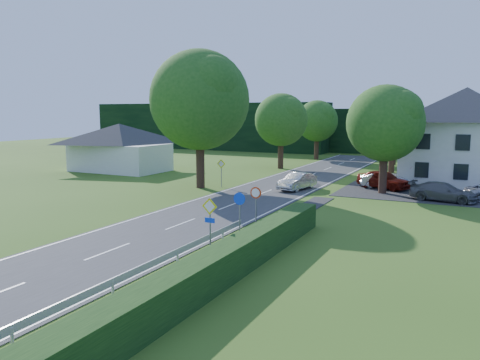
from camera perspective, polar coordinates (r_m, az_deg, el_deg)
The scene contains 29 objects.
road at distance 34.03m, azimuth 0.29°, elevation -2.58°, with size 7.00×80.00×0.04m, color #343436.
footpath at distance 16.78m, azimuth -12.33°, elevation -14.34°, with size 1.50×44.00×0.04m, color black.
parking_pad at distance 43.52m, azimuth 22.61°, elevation -0.84°, with size 14.00×16.00×0.04m, color black.
line_edge_left at distance 35.57m, azimuth -4.41°, elevation -2.09°, with size 0.12×80.00×0.01m, color white.
line_edge_right at distance 32.74m, azimuth 5.40°, elevation -3.00°, with size 0.12×80.00×0.01m, color white.
line_centre at distance 34.03m, azimuth 0.29°, elevation -2.54°, with size 0.12×80.00×0.01m, color white, non-canonical shape.
guardrail at distance 15.41m, azimuth -22.99°, elevation -15.60°, with size 0.12×26.00×0.69m, color silver, non-canonical shape.
hedge_right at distance 14.20m, azimuth -12.60°, elevation -15.88°, with size 1.20×30.00×1.30m, color black.
tree_main at distance 39.84m, azimuth -4.93°, elevation 7.36°, with size 9.40×9.40×11.64m, color #205218, non-canonical shape.
tree_left_far at distance 53.79m, azimuth 5.01°, elevation 5.95°, with size 7.00×7.00×8.58m, color #205218, non-canonical shape.
tree_right_far at distance 52.58m, azimuth 18.15°, elevation 5.80°, with size 7.40×7.40×9.09m, color #205218, non-canonical shape.
tree_left_back at distance 64.95m, azimuth 9.35°, elevation 6.03°, with size 6.60×6.60×8.07m, color #205218, non-canonical shape.
tree_right_back at distance 60.66m, azimuth 18.32°, elevation 5.34°, with size 6.20×6.20×7.56m, color #205218, non-canonical shape.
tree_right_mid at distance 38.54m, azimuth 17.20°, elevation 4.72°, with size 7.00×7.00×8.58m, color #205218, non-canonical shape.
treeline_left at distance 83.78m, azimuth -4.15°, elevation 6.57°, with size 44.00×6.00×8.00m, color black.
treeline_right at distance 76.32m, azimuth 21.58°, elevation 5.48°, with size 30.00×5.00×7.00m, color black.
bungalow_left at distance 53.14m, azimuth -14.44°, elevation 3.99°, with size 11.00×6.50×5.20m.
house_white at distance 46.01m, azimuth 25.67°, elevation 4.94°, with size 10.60×8.40×8.60m.
streetlight at distance 40.58m, azimuth 17.07°, elevation 5.13°, with size 2.03×0.18×8.00m.
sign_priority_right at distance 21.31m, azimuth -3.70°, elevation -4.27°, with size 0.78×0.09×2.59m.
sign_roundabout at distance 23.91m, azimuth -0.06°, elevation -3.18°, with size 0.64×0.08×2.37m.
sign_speed_limit at distance 25.66m, azimuth 1.94°, elevation -2.18°, with size 0.64×0.11×2.37m.
sign_priority_left at distance 40.21m, azimuth -2.30°, elevation 1.53°, with size 0.78×0.09×2.44m.
moving_car at distance 39.13m, azimuth 6.98°, elevation -0.15°, with size 1.48×4.24×1.40m, color #B5B6BA.
motorcycle at distance 42.55m, azimuth 8.55°, elevation 0.29°, with size 0.74×2.11×1.11m, color black.
parked_car_red at distance 41.21m, azimuth 17.07°, elevation 0.07°, with size 1.82×4.52×1.54m, color #67130B.
parked_car_silver_a at distance 41.90m, azimuth 17.11°, elevation 0.04°, with size 1.40×4.02×1.32m, color #B4B5B9.
parked_car_grey at distance 36.95m, azimuth 23.51°, elevation -1.32°, with size 1.88×4.62×1.34m, color #535258.
parasol at distance 43.14m, azimuth 20.63°, elevation 0.58°, with size 2.21×2.25×2.03m, color #B10E26.
Camera 1 is at (14.83, -9.96, 6.40)m, focal length 35.00 mm.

